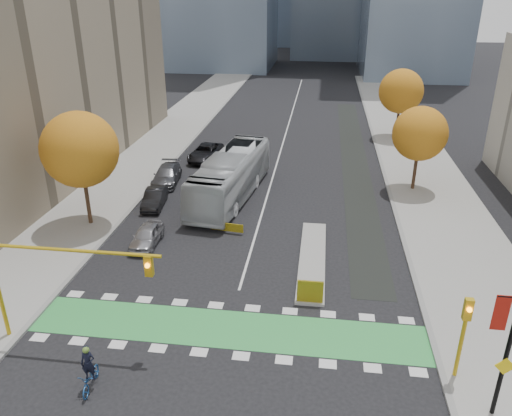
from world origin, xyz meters
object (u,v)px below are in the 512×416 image
(tree_east_near, at_px, (420,134))
(parked_car_d, at_px, (206,152))
(tree_east_far, at_px, (401,91))
(cyclist, at_px, (90,374))
(parked_car_b, at_px, (155,198))
(traffic_signal_east, at_px, (464,327))
(traffic_signal_west, at_px, (45,269))
(parked_car_c, at_px, (167,175))
(parked_car_a, at_px, (147,236))
(tree_west, at_px, (80,150))
(hazard_board, at_px, (310,292))
(bus, at_px, (231,176))

(tree_east_near, distance_m, parked_car_d, 20.29)
(tree_east_near, relative_size, tree_east_far, 0.92)
(tree_east_near, distance_m, cyclist, 30.69)
(cyclist, distance_m, parked_car_b, 19.30)
(traffic_signal_east, xyz_separation_m, parked_car_d, (-17.59, 28.00, -1.99))
(tree_east_near, bearing_deg, tree_east_far, 88.21)
(tree_east_near, relative_size, traffic_signal_west, 0.83)
(parked_car_d, bearing_deg, cyclist, -80.55)
(parked_car_c, bearing_deg, parked_car_a, -85.40)
(tree_west, distance_m, parked_car_b, 7.18)
(hazard_board, height_order, cyclist, cyclist)
(tree_east_far, distance_m, bus, 25.18)
(cyclist, height_order, parked_car_c, cyclist)
(bus, distance_m, parked_car_c, 6.69)
(cyclist, height_order, bus, bus)
(tree_east_far, height_order, parked_car_d, tree_east_far)
(parked_car_c, bearing_deg, traffic_signal_west, -92.96)
(traffic_signal_east, height_order, cyclist, traffic_signal_east)
(tree_west, height_order, parked_car_c, tree_west)
(cyclist, bearing_deg, parked_car_a, 92.72)
(cyclist, height_order, parked_car_a, cyclist)
(traffic_signal_west, bearing_deg, tree_east_far, 62.05)
(bus, relative_size, parked_car_c, 2.64)
(traffic_signal_west, bearing_deg, tree_east_near, 48.48)
(tree_west, bearing_deg, parked_car_a, -25.65)
(cyclist, xyz_separation_m, parked_car_a, (-1.92, 12.76, -0.05))
(traffic_signal_west, distance_m, cyclist, 5.17)
(tree_east_near, height_order, traffic_signal_east, tree_east_near)
(tree_east_far, distance_m, parked_car_d, 22.68)
(tree_east_near, bearing_deg, traffic_signal_west, -131.52)
(tree_west, xyz_separation_m, parked_car_d, (4.91, 15.49, -4.87))
(tree_west, height_order, tree_east_far, tree_west)
(traffic_signal_west, bearing_deg, parked_car_a, 84.35)
(parked_car_a, relative_size, parked_car_d, 0.72)
(tree_east_near, height_order, parked_car_a, tree_east_near)
(tree_east_near, height_order, traffic_signal_west, tree_east_near)
(traffic_signal_west, height_order, parked_car_a, traffic_signal_west)
(parked_car_d, bearing_deg, hazard_board, -58.95)
(cyclist, distance_m, parked_car_c, 24.32)
(tree_west, height_order, traffic_signal_east, tree_west)
(tree_west, relative_size, parked_car_d, 1.54)
(bus, height_order, parked_car_b, bus)
(tree_east_near, xyz_separation_m, bus, (-14.87, -3.65, -3.01))
(hazard_board, height_order, traffic_signal_west, traffic_signal_west)
(parked_car_b, relative_size, parked_car_c, 0.80)
(tree_west, relative_size, tree_east_near, 1.16)
(tree_west, xyz_separation_m, parked_car_a, (5.07, -2.43, -4.96))
(parked_car_a, bearing_deg, parked_car_b, 102.96)
(tree_west, xyz_separation_m, tree_east_near, (24.00, 10.00, -0.75))
(tree_west, height_order, tree_east_near, tree_west)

